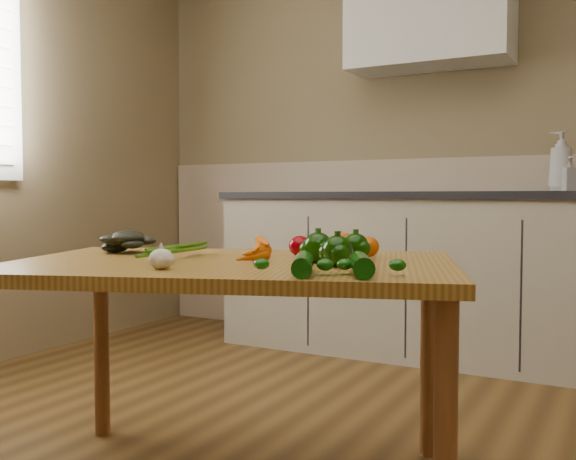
# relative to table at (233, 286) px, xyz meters

# --- Properties ---
(room) EXTENTS (4.04, 5.04, 2.64)m
(room) POSITION_rel_table_xyz_m (0.09, -0.13, 0.64)
(room) COLOR brown
(room) RESTS_ON ground
(counter_run) EXTENTS (2.84, 0.64, 1.14)m
(counter_run) POSITION_rel_table_xyz_m (0.30, 1.88, -0.15)
(counter_run) COLOR #B6AD97
(counter_run) RESTS_ON ground
(table) EXTENTS (1.48, 1.20, 0.69)m
(table) POSITION_rel_table_xyz_m (0.00, 0.00, 0.00)
(table) COLOR #AE7D32
(table) RESTS_ON ground
(soap_bottle_a) EXTENTS (0.14, 0.14, 0.31)m
(soap_bottle_a) POSITION_rel_table_xyz_m (0.69, 2.01, 0.45)
(soap_bottle_a) COLOR silver
(soap_bottle_a) RESTS_ON counter_run
(soap_bottle_b) EXTENTS (0.12, 0.12, 0.18)m
(soap_bottle_b) POSITION_rel_table_xyz_m (0.73, 1.99, 0.38)
(soap_bottle_b) COLOR silver
(soap_bottle_b) RESTS_ON counter_run
(carrot_bunch) EXTENTS (0.28, 0.25, 0.06)m
(carrot_bunch) POSITION_rel_table_xyz_m (-0.01, 0.02, 0.11)
(carrot_bunch) COLOR #E15D05
(carrot_bunch) RESTS_ON table
(leafy_greens) EXTENTS (0.18, 0.16, 0.09)m
(leafy_greens) POSITION_rel_table_xyz_m (-0.45, 0.07, 0.12)
(leafy_greens) COLOR black
(leafy_greens) RESTS_ON table
(garlic_bulb) EXTENTS (0.06, 0.06, 0.05)m
(garlic_bulb) POSITION_rel_table_xyz_m (-0.04, -0.27, 0.10)
(garlic_bulb) COLOR silver
(garlic_bulb) RESTS_ON table
(pepper_a) EXTENTS (0.09, 0.09, 0.09)m
(pepper_a) POSITION_rel_table_xyz_m (0.25, 0.06, 0.12)
(pepper_a) COLOR #0C3302
(pepper_a) RESTS_ON table
(pepper_b) EXTENTS (0.08, 0.08, 0.08)m
(pepper_b) POSITION_rel_table_xyz_m (0.31, 0.18, 0.12)
(pepper_b) COLOR #0C3302
(pepper_b) RESTS_ON table
(pepper_c) EXTENTS (0.08, 0.08, 0.08)m
(pepper_c) POSITION_rel_table_xyz_m (0.34, -0.00, 0.12)
(pepper_c) COLOR #0C3302
(pepper_c) RESTS_ON table
(tomato_a) EXTENTS (0.07, 0.07, 0.06)m
(tomato_a) POSITION_rel_table_xyz_m (0.11, 0.22, 0.11)
(tomato_a) COLOR #88020B
(tomato_a) RESTS_ON table
(tomato_b) EXTENTS (0.08, 0.08, 0.08)m
(tomato_b) POSITION_rel_table_xyz_m (0.22, 0.29, 0.11)
(tomato_b) COLOR #C74F04
(tomato_b) RESTS_ON table
(tomato_c) EXTENTS (0.07, 0.07, 0.06)m
(tomato_c) POSITION_rel_table_xyz_m (0.31, 0.30, 0.11)
(tomato_c) COLOR #C74F04
(tomato_c) RESTS_ON table
(zucchini_a) EXTENTS (0.12, 0.18, 0.05)m
(zucchini_a) POSITION_rel_table_xyz_m (0.47, -0.15, 0.10)
(zucchini_a) COLOR #094507
(zucchini_a) RESTS_ON table
(zucchini_b) EXTENTS (0.13, 0.20, 0.05)m
(zucchini_b) POSITION_rel_table_xyz_m (0.33, -0.19, 0.10)
(zucchini_b) COLOR #094507
(zucchini_b) RESTS_ON table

